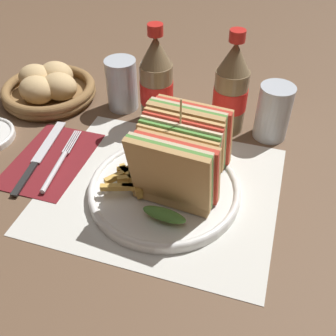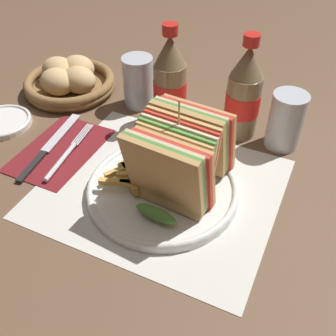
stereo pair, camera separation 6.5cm
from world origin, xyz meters
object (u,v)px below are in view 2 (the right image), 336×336
object	(u,v)px
knife	(50,146)
coke_bottle_far	(244,95)
glass_near	(286,121)
side_saucer	(2,122)
plate_main	(163,189)
coke_bottle_near	(170,83)
bread_basket	(69,81)
glass_far	(138,82)
fork	(65,156)
club_sandwich	(180,158)

from	to	relation	value
knife	coke_bottle_far	bearing A→B (deg)	25.63
glass_near	side_saucer	world-z (taller)	glass_near
plate_main	coke_bottle_near	distance (m)	0.23
glass_near	bread_basket	world-z (taller)	glass_near
knife	glass_far	world-z (taller)	glass_far
coke_bottle_far	side_saucer	world-z (taller)	coke_bottle_far
fork	coke_bottle_far	xyz separation A→B (m)	(0.26, 0.21, 0.08)
plate_main	fork	world-z (taller)	plate_main
glass_far	side_saucer	world-z (taller)	glass_far
side_saucer	fork	bearing A→B (deg)	-11.02
coke_bottle_far	club_sandwich	bearing A→B (deg)	-99.96
plate_main	knife	xyz separation A→B (m)	(-0.25, 0.02, -0.00)
side_saucer	coke_bottle_near	bearing A→B (deg)	28.03
coke_bottle_far	bread_basket	distance (m)	0.40
coke_bottle_near	glass_far	world-z (taller)	coke_bottle_near
glass_far	knife	bearing A→B (deg)	-111.10
club_sandwich	knife	size ratio (longest dim) A/B	0.90
fork	glass_far	world-z (taller)	glass_far
fork	coke_bottle_far	size ratio (longest dim) A/B	0.85
side_saucer	club_sandwich	bearing A→B (deg)	-4.20
plate_main	side_saucer	bearing A→B (deg)	174.20
glass_far	bread_basket	size ratio (longest dim) A/B	0.53
glass_far	club_sandwich	bearing A→B (deg)	-48.60
side_saucer	plate_main	bearing A→B (deg)	-5.80
glass_far	bread_basket	world-z (taller)	glass_far
plate_main	bread_basket	xyz separation A→B (m)	(-0.34, 0.21, 0.02)
knife	glass_far	xyz separation A→B (m)	(0.08, 0.21, 0.05)
club_sandwich	glass_near	distance (m)	0.24
coke_bottle_far	glass_near	bearing A→B (deg)	-0.92
bread_basket	fork	bearing A→B (deg)	-56.76
bread_basket	side_saucer	distance (m)	0.18
knife	glass_far	distance (m)	0.23
coke_bottle_near	side_saucer	size ratio (longest dim) A/B	1.75
knife	glass_near	world-z (taller)	glass_near
fork	side_saucer	world-z (taller)	same
knife	plate_main	bearing A→B (deg)	-11.23
coke_bottle_far	glass_far	world-z (taller)	coke_bottle_far
knife	glass_near	size ratio (longest dim) A/B	1.96
knife	coke_bottle_near	xyz separation A→B (m)	(0.17, 0.18, 0.08)
knife	bread_basket	xyz separation A→B (m)	(-0.09, 0.19, 0.02)
fork	bread_basket	size ratio (longest dim) A/B	0.84
glass_near	side_saucer	bearing A→B (deg)	-161.51
plate_main	side_saucer	xyz separation A→B (m)	(-0.38, 0.04, -0.00)
coke_bottle_far	side_saucer	distance (m)	0.49
coke_bottle_near	side_saucer	world-z (taller)	coke_bottle_near
fork	coke_bottle_far	bearing A→B (deg)	31.90
bread_basket	side_saucer	world-z (taller)	bread_basket
club_sandwich	coke_bottle_near	distance (m)	0.22
bread_basket	glass_near	bearing A→B (deg)	0.82
coke_bottle_far	glass_far	bearing A→B (deg)	177.59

